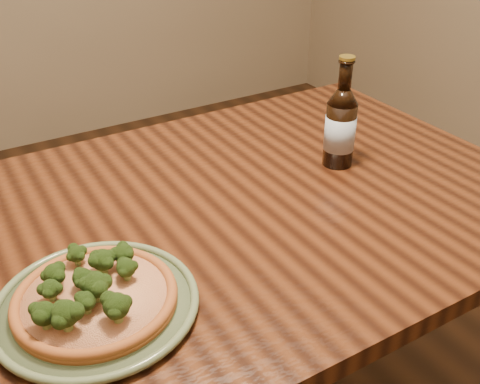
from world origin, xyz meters
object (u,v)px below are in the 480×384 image
pizza (94,296)px  beer_bottle (340,126)px  plate (96,304)px  table (174,260)px

pizza → beer_bottle: size_ratio=1.01×
plate → beer_bottle: (0.64, 0.19, 0.08)m
plate → pizza: bearing=-168.6°
plate → beer_bottle: bearing=16.4°
plate → beer_bottle: 0.68m
table → beer_bottle: (0.44, 0.02, 0.19)m
pizza → beer_bottle: (0.65, 0.19, 0.07)m
beer_bottle → table: bearing=-170.6°
plate → table: bearing=39.0°
table → plate: plate is taller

